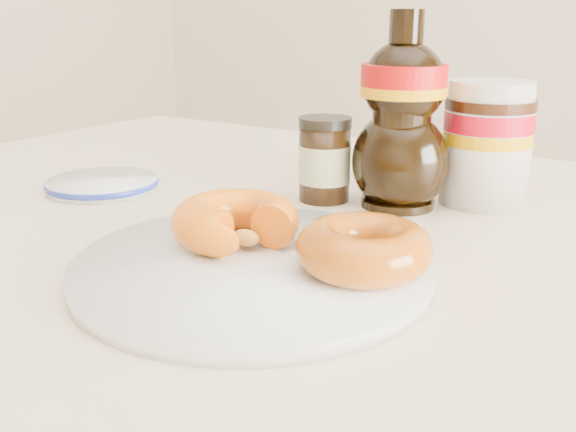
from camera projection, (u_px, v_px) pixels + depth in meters
The scene contains 8 objects.
dining_table at pixel (375, 329), 0.59m from camera, with size 1.40×0.90×0.75m.
plate at pixel (253, 266), 0.50m from camera, with size 0.28×0.28×0.01m.
donut_bitten at pixel (236, 221), 0.52m from camera, with size 0.10×0.10×0.04m, color orange.
donut_whole at pixel (364, 248), 0.46m from camera, with size 0.10×0.10×0.04m, color #934209.
nutella_jar at pixel (487, 139), 0.67m from camera, with size 0.09×0.09×0.13m.
syrup_bottle at pixel (402, 112), 0.65m from camera, with size 0.10×0.09×0.20m, color black, non-canonical shape.
dark_jar at pixel (325, 160), 0.69m from camera, with size 0.06×0.06×0.09m.
blue_rim_saucer at pixel (103, 184), 0.74m from camera, with size 0.13×0.13×0.01m.
Camera 1 is at (0.22, -0.39, 0.94)m, focal length 40.00 mm.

